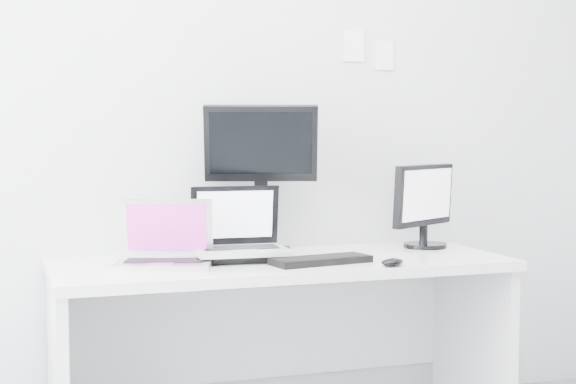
% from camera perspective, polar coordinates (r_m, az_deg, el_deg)
% --- Properties ---
extents(back_wall, '(3.60, 0.00, 3.60)m').
position_cam_1_polar(back_wall, '(3.74, -2.10, 5.73)').
color(back_wall, '#B2B5B7').
rests_on(back_wall, ground).
extents(desk, '(1.80, 0.70, 0.73)m').
position_cam_1_polar(desk, '(3.51, -0.42, -10.37)').
color(desk, silver).
rests_on(desk, ground).
extents(macbook, '(0.42, 0.36, 0.26)m').
position_cam_1_polar(macbook, '(3.26, -8.23, -2.65)').
color(macbook, silver).
rests_on(macbook, desk).
extents(speaker, '(0.12, 0.12, 0.18)m').
position_cam_1_polar(speaker, '(3.58, -3.70, -2.69)').
color(speaker, black).
rests_on(speaker, desk).
extents(dell_laptop, '(0.38, 0.30, 0.30)m').
position_cam_1_polar(dell_laptop, '(3.39, -3.14, -2.06)').
color(dell_laptop, '#A4A8AC').
rests_on(dell_laptop, desk).
extents(rear_monitor, '(0.50, 0.30, 0.64)m').
position_cam_1_polar(rear_monitor, '(3.59, -1.80, 0.97)').
color(rear_monitor, black).
rests_on(rear_monitor, desk).
extents(samsung_monitor, '(0.45, 0.37, 0.38)m').
position_cam_1_polar(samsung_monitor, '(3.82, 9.06, -0.83)').
color(samsung_monitor, black).
rests_on(samsung_monitor, desk).
extents(keyboard, '(0.41, 0.21, 0.03)m').
position_cam_1_polar(keyboard, '(3.33, 2.18, -4.52)').
color(keyboard, black).
rests_on(keyboard, desk).
extents(mouse, '(0.11, 0.08, 0.03)m').
position_cam_1_polar(mouse, '(3.28, 6.91, -4.63)').
color(mouse, black).
rests_on(mouse, desk).
extents(wall_note_0, '(0.10, 0.00, 0.14)m').
position_cam_1_polar(wall_note_0, '(3.90, 4.36, 9.62)').
color(wall_note_0, white).
rests_on(wall_note_0, back_wall).
extents(wall_note_1, '(0.09, 0.00, 0.13)m').
position_cam_1_polar(wall_note_1, '(3.96, 6.38, 8.95)').
color(wall_note_1, white).
rests_on(wall_note_1, back_wall).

